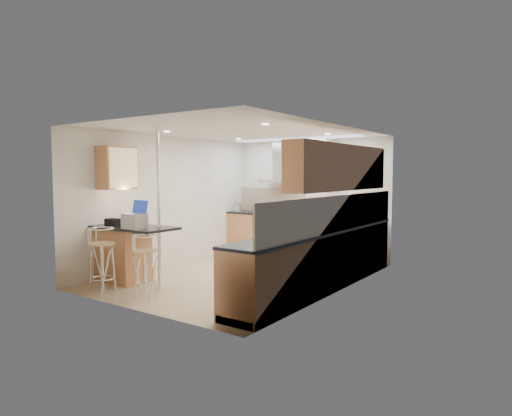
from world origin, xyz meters
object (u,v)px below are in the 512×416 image
Objects in this scene: microwave at (308,221)px; bar_stool_end at (145,266)px; laptop at (135,221)px; bread_bin at (273,231)px; bar_stool_near at (102,260)px.

microwave is 2.49m from bar_stool_end.
laptop is 2.28m from bread_bin.
bar_stool_near is at bearing 123.42° from microwave.
bread_bin is (2.47, 0.88, 0.52)m from bar_stool_near.
bread_bin reaches higher than bar_stool_near.
laptop is at bearing 118.81° from microwave.
laptop reaches higher than bar_stool_end.
microwave reaches higher than laptop.
bar_stool_near is (-2.46, -1.87, -0.57)m from microwave.
bread_bin reaches higher than bar_stool_end.
microwave reaches higher than bar_stool_end.
microwave is 0.53× the size of bar_stool_near.
microwave is at bearing 14.37° from bar_stool_near.
laptop is at bearing 39.86° from bar_stool_near.
laptop is at bearing 106.41° from bar_stool_end.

